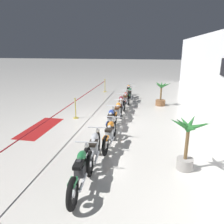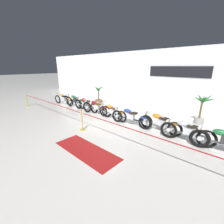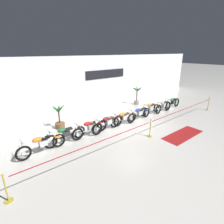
% 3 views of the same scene
% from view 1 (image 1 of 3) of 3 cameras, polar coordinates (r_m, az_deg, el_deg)
% --- Properties ---
extents(ground_plane, '(120.00, 120.00, 0.00)m').
position_cam_1_polar(ground_plane, '(10.70, -1.62, -2.29)').
color(ground_plane, silver).
extents(back_wall, '(28.00, 0.29, 4.20)m').
position_cam_1_polar(back_wall, '(10.44, 27.23, 7.30)').
color(back_wall, white).
rests_on(back_wall, ground).
extents(motorcycle_orange_0, '(2.36, 0.62, 0.93)m').
position_cam_1_polar(motorcycle_orange_0, '(15.62, 4.34, 5.44)').
color(motorcycle_orange_0, black).
rests_on(motorcycle_orange_0, ground).
extents(motorcycle_green_1, '(2.34, 0.62, 0.94)m').
position_cam_1_polar(motorcycle_green_1, '(14.36, 4.62, 4.48)').
color(motorcycle_green_1, black).
rests_on(motorcycle_green_1, ground).
extents(motorcycle_red_2, '(2.35, 0.62, 0.93)m').
position_cam_1_polar(motorcycle_red_2, '(12.98, 3.53, 3.18)').
color(motorcycle_red_2, black).
rests_on(motorcycle_red_2, ground).
extents(motorcycle_maroon_3, '(2.44, 0.62, 0.95)m').
position_cam_1_polar(motorcycle_maroon_3, '(11.84, 2.35, 1.90)').
color(motorcycle_maroon_3, black).
rests_on(motorcycle_maroon_3, ground).
extents(motorcycle_orange_4, '(2.18, 0.62, 0.91)m').
position_cam_1_polar(motorcycle_orange_4, '(10.57, 1.53, 0.07)').
color(motorcycle_orange_4, black).
rests_on(motorcycle_orange_4, ground).
extents(motorcycle_blue_5, '(2.37, 0.62, 0.92)m').
position_cam_1_polar(motorcycle_blue_5, '(9.31, -0.30, -2.19)').
color(motorcycle_blue_5, black).
rests_on(motorcycle_blue_5, ground).
extents(motorcycle_orange_6, '(2.11, 0.62, 0.92)m').
position_cam_1_polar(motorcycle_orange_6, '(7.85, -0.55, -5.83)').
color(motorcycle_orange_6, black).
rests_on(motorcycle_orange_6, ground).
extents(motorcycle_silver_7, '(2.15, 0.62, 0.94)m').
position_cam_1_polar(motorcycle_silver_7, '(6.78, -4.69, -9.54)').
color(motorcycle_silver_7, black).
rests_on(motorcycle_silver_7, ground).
extents(motorcycle_green_8, '(2.27, 0.62, 0.95)m').
position_cam_1_polar(motorcycle_green_8, '(5.73, -8.20, -14.98)').
color(motorcycle_green_8, black).
rests_on(motorcycle_green_8, ground).
extents(potted_palm_left_of_row, '(1.10, 1.15, 1.70)m').
position_cam_1_polar(potted_palm_left_of_row, '(6.58, 19.13, -7.40)').
color(potted_palm_left_of_row, gray).
rests_on(potted_palm_left_of_row, ground).
extents(potted_palm_right_of_row, '(0.96, 1.01, 1.54)m').
position_cam_1_polar(potted_palm_right_of_row, '(13.73, 12.69, 4.21)').
color(potted_palm_right_of_row, brown).
rests_on(potted_palm_right_of_row, ground).
extents(stanchion_far_left, '(14.31, 0.28, 1.05)m').
position_cam_1_polar(stanchion_far_left, '(12.31, -7.41, 3.79)').
color(stanchion_far_left, gold).
rests_on(stanchion_far_left, ground).
extents(stanchion_mid_left, '(0.28, 0.28, 1.05)m').
position_cam_1_polar(stanchion_mid_left, '(11.14, -9.48, 0.17)').
color(stanchion_mid_left, gold).
rests_on(stanchion_mid_left, ground).
extents(floor_banner, '(2.82, 1.07, 0.01)m').
position_cam_1_polar(floor_banner, '(10.27, -18.16, -3.93)').
color(floor_banner, maroon).
rests_on(floor_banner, ground).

